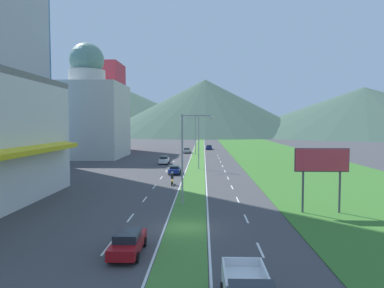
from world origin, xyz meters
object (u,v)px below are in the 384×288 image
Objects in this scene: car_1 at (209,147)px; motorcycle_rider at (172,179)px; street_lamp_mid at (197,139)px; car_3 at (175,170)px; street_lamp_near at (186,153)px; billboard_roadside at (322,164)px; car_0 at (187,150)px; street_lamp_far at (197,132)px; car_4 at (164,160)px; car_2 at (128,242)px.

car_1 is 65.84m from motorcycle_rider.
street_lamp_mid is 8.61m from car_3.
street_lamp_near is 2.08× the size of car_3.
motorcycle_rider is (-15.14, 14.69, -3.88)m from billboard_roadside.
billboard_roadside is 68.32m from car_0.
street_lamp_near is 57.26m from street_lamp_far.
car_4 is at bearing 172.83° from car_0.
car_3 is 14.46m from car_4.
street_lamp_far reaches higher than motorcycle_rider.
car_0 is (-2.85, 63.57, -4.63)m from street_lamp_near.
street_lamp_near is 4.63× the size of motorcycle_rider.
street_lamp_far is at bearing 101.89° from billboard_roadside.
street_lamp_near is 1.53× the size of billboard_roadside.
street_lamp_far reaches higher than car_1.
car_2 is 1.02× the size of car_3.
street_lamp_far is at bearing 89.96° from street_lamp_near.
car_1 is 55.45m from car_3.
billboard_roadside is 1.29× the size of car_0.
car_0 reaches higher than car_3.
car_0 is 51.72m from motorcycle_rider.
street_lamp_mid is at bearing -3.58° from car_1.
billboard_roadside is 1.36× the size of car_3.
car_2 is (-15.74, -10.77, -3.86)m from billboard_roadside.
street_lamp_mid is 2.02× the size of car_0.
car_4 is at bearing 8.82° from motorcycle_rider.
car_3 is at bearing -6.78° from car_1.
billboard_roadside is at bearing -166.83° from car_0.
car_1 is at bearing 96.47° from billboard_roadside.
street_lamp_near reaches higher than car_0.
car_4 is 2.10× the size of motorcycle_rider.
car_1 is at bearing 79.99° from street_lamp_far.
street_lamp_mid is 11.37m from car_4.
car_0 is 1.04× the size of car_2.
car_0 is 27.36m from car_4.
car_0 is at bearing -0.14° from car_3.
car_4 is at bearing 131.03° from street_lamp_mid.
street_lamp_far reaches higher than billboard_roadside.
billboard_roadside is at bearing -68.87° from street_lamp_mid.
motorcycle_rider reaches higher than car_3.
motorcycle_rider reaches higher than car_2.
car_0 is (-15.54, 66.41, -3.89)m from billboard_roadside.
street_lamp_far is 21.19m from car_1.
motorcycle_rider is (3.81, -24.57, -0.08)m from car_4.
street_lamp_near reaches higher than motorcycle_rider.
street_lamp_mid is 28.66m from street_lamp_far.
street_lamp_mid is at bearing 88.91° from street_lamp_near.
car_3 is at bearing 97.51° from street_lamp_near.
motorcycle_rider is at bearing -1.34° from car_2.
street_lamp_far is 2.30× the size of car_0.
street_lamp_near is 37.23m from car_4.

